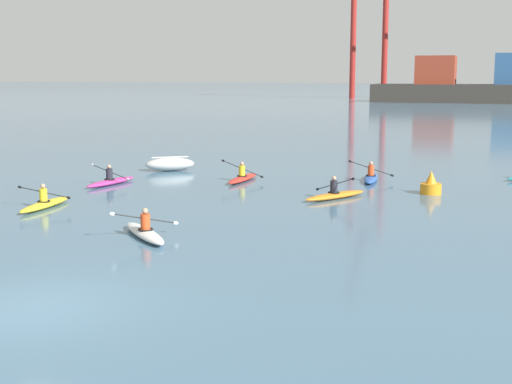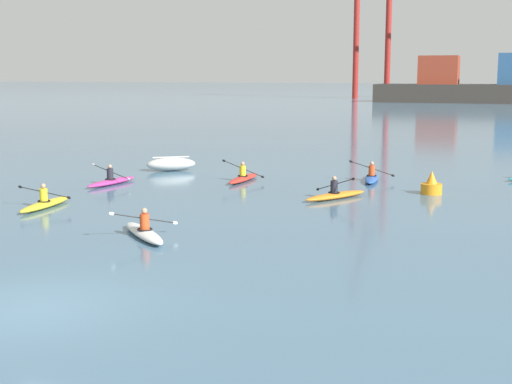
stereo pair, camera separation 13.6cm
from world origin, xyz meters
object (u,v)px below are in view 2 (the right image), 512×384
Objects in this scene: channel_buoy at (431,186)px; kayak_yellow at (45,203)px; kayak_blue at (372,177)px; kayak_white at (144,232)px; capsized_dinghy at (171,164)px; gantry_crane_west at (372,3)px; kayak_orange at (335,195)px; kayak_red at (243,178)px; kayak_magenta at (112,181)px.

kayak_yellow is (-13.72, -8.16, -0.19)m from channel_buoy.
channel_buoy is 0.29× the size of kayak_blue.
capsized_dinghy is at bearing 112.91° from kayak_white.
gantry_crane_west is 13.65× the size of kayak_white.
channel_buoy is at bearing 34.96° from kayak_orange.
kayak_blue is at bearing 20.23° from kayak_red.
capsized_dinghy is at bearing 179.34° from kayak_blue.
gantry_crane_west reaches higher than kayak_magenta.
kayak_magenta is at bearing 178.38° from kayak_orange.
kayak_white is 12.30m from kayak_red.
kayak_blue is at bearing 24.80° from kayak_magenta.
gantry_crane_west is at bearing 101.57° from channel_buoy.
kayak_white is 0.82× the size of kayak_yellow.
kayak_red is (-8.90, 0.83, -0.19)m from channel_buoy.
gantry_crane_west reaches higher than kayak_yellow.
gantry_crane_west is 124.66m from kayak_orange.
kayak_blue is at bearing -0.66° from capsized_dinghy.
kayak_red is (-5.80, -2.14, 0.00)m from kayak_blue.
kayak_white is 0.82× the size of kayak_blue.
kayak_white reaches higher than capsized_dinghy.
kayak_red reaches higher than kayak_orange.
kayak_white is 0.82× the size of kayak_magenta.
kayak_blue is 1.07× the size of kayak_orange.
capsized_dinghy is 15.75m from kayak_white.
kayak_white is 11.32m from kayak_magenta.
capsized_dinghy is 0.98× the size of kayak_white.
gantry_crane_west is 13.93× the size of capsized_dinghy.
kayak_magenta is 1.07× the size of kayak_orange.
channel_buoy reaches higher than kayak_white.
kayak_orange is at bearing -28.74° from capsized_dinghy.
kayak_blue is at bearing 46.35° from kayak_yellow.
channel_buoy is at bearing -5.30° from kayak_red.
kayak_red is at bearing 29.35° from kayak_magenta.
kayak_blue is 5.51m from kayak_orange.
kayak_yellow reaches higher than capsized_dinghy.
gantry_crane_west reaches higher than capsized_dinghy.
kayak_yellow is at bearing -150.84° from kayak_orange.
capsized_dinghy is 11.25m from kayak_yellow.
kayak_red is at bearing -159.77° from kayak_blue.
capsized_dinghy is 11.67m from kayak_orange.
gantry_crane_west is 119.41m from kayak_blue.
kayak_blue is at bearing 84.69° from kayak_orange.
capsized_dinghy is 10.75m from kayak_blue.
kayak_red reaches higher than kayak_blue.
kayak_red is at bearing 174.70° from channel_buoy.
kayak_orange is at bearing 29.16° from kayak_yellow.
kayak_blue reaches higher than kayak_yellow.
kayak_magenta is 1.00× the size of kayak_yellow.
kayak_magenta is (-0.48, -5.31, -0.18)m from capsized_dinghy.
kayak_red is at bearing -82.55° from gantry_crane_west.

